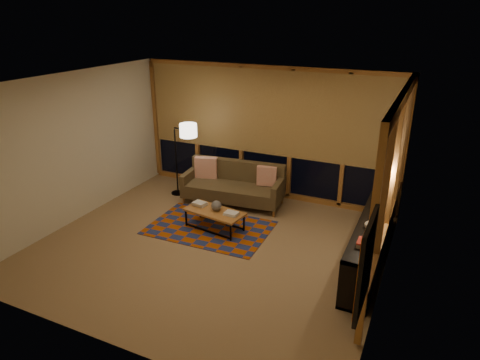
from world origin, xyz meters
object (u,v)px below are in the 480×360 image
at_px(coffee_table, 215,220).
at_px(bookshelf, 372,238).
at_px(sofa, 233,185).
at_px(floor_lamp, 176,158).

xyz_separation_m(coffee_table, bookshelf, (2.70, 0.16, 0.19)).
xyz_separation_m(sofa, bookshelf, (2.88, -0.97, -0.04)).
distance_m(sofa, bookshelf, 3.04).
bearing_deg(floor_lamp, sofa, 10.29).
height_order(sofa, floor_lamp, floor_lamp).
xyz_separation_m(coffee_table, floor_lamp, (-1.48, 1.09, 0.62)).
bearing_deg(sofa, bookshelf, -24.51).
height_order(sofa, coffee_table, sofa).
height_order(floor_lamp, bookshelf, floor_lamp).
bearing_deg(coffee_table, floor_lamp, 152.29).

